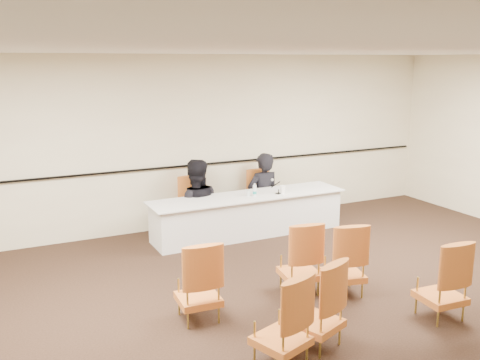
% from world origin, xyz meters
% --- Properties ---
extents(floor, '(10.00, 10.00, 0.00)m').
position_xyz_m(floor, '(0.00, 0.00, 0.00)').
color(floor, black).
rests_on(floor, ground).
extents(ceiling, '(10.00, 10.00, 0.00)m').
position_xyz_m(ceiling, '(0.00, 0.00, 3.00)').
color(ceiling, silver).
rests_on(ceiling, ground).
extents(wall_back, '(10.00, 0.04, 3.00)m').
position_xyz_m(wall_back, '(0.00, 4.00, 1.50)').
color(wall_back, beige).
rests_on(wall_back, ground).
extents(wall_rail, '(9.80, 0.04, 0.03)m').
position_xyz_m(wall_rail, '(0.00, 3.96, 1.10)').
color(wall_rail, black).
rests_on(wall_rail, wall_back).
extents(panel_table, '(3.41, 0.81, 0.68)m').
position_xyz_m(panel_table, '(0.67, 3.08, 0.34)').
color(panel_table, white).
rests_on(panel_table, ground).
extents(panelist_main, '(0.66, 0.45, 1.75)m').
position_xyz_m(panelist_main, '(1.24, 3.61, 0.40)').
color(panelist_main, black).
rests_on(panelist_main, ground).
extents(panelist_main_chair, '(0.50, 0.50, 0.95)m').
position_xyz_m(panelist_main_chair, '(1.24, 3.61, 0.47)').
color(panelist_main_chair, '#BD7022').
rests_on(panelist_main_chair, ground).
extents(panelist_second, '(1.05, 0.92, 1.82)m').
position_xyz_m(panelist_second, '(-0.09, 3.60, 0.36)').
color(panelist_second, black).
rests_on(panelist_second, ground).
extents(panelist_second_chair, '(0.50, 0.50, 0.95)m').
position_xyz_m(panelist_second_chair, '(-0.09, 3.60, 0.47)').
color(panelist_second_chair, '#BD7022').
rests_on(panelist_second_chair, ground).
extents(papers, '(0.31, 0.23, 0.00)m').
position_xyz_m(papers, '(1.27, 2.98, 0.68)').
color(papers, white).
rests_on(papers, panel_table).
extents(microphone, '(0.15, 0.20, 0.26)m').
position_xyz_m(microphone, '(1.17, 2.94, 0.81)').
color(microphone, black).
rests_on(microphone, panel_table).
extents(water_bottle, '(0.08, 0.08, 0.22)m').
position_xyz_m(water_bottle, '(0.74, 3.00, 0.79)').
color(water_bottle, teal).
rests_on(water_bottle, panel_table).
extents(drinking_glass, '(0.08, 0.08, 0.10)m').
position_xyz_m(drinking_glass, '(0.65, 3.05, 0.73)').
color(drinking_glass, silver).
rests_on(drinking_glass, panel_table).
extents(coffee_cup, '(0.11, 0.11, 0.14)m').
position_xyz_m(coffee_cup, '(1.24, 2.94, 0.75)').
color(coffee_cup, white).
rests_on(coffee_cup, panel_table).
extents(aud_chair_front_left, '(0.53, 0.53, 0.95)m').
position_xyz_m(aud_chair_front_left, '(-1.22, 0.60, 0.47)').
color(aud_chair_front_left, '#BD7022').
rests_on(aud_chair_front_left, ground).
extents(aud_chair_front_mid, '(0.57, 0.57, 0.95)m').
position_xyz_m(aud_chair_front_mid, '(0.21, 0.73, 0.47)').
color(aud_chair_front_mid, '#BD7022').
rests_on(aud_chair_front_mid, ground).
extents(aud_chair_front_right, '(0.60, 0.60, 0.95)m').
position_xyz_m(aud_chair_front_right, '(0.68, 0.44, 0.47)').
color(aud_chair_front_right, '#BD7022').
rests_on(aud_chair_front_right, ground).
extents(aud_chair_back_left, '(0.63, 0.63, 0.95)m').
position_xyz_m(aud_chair_back_left, '(-0.84, -0.62, 0.47)').
color(aud_chair_back_left, '#BD7022').
rests_on(aud_chair_back_left, ground).
extents(aud_chair_back_mid, '(0.65, 0.65, 0.95)m').
position_xyz_m(aud_chair_back_mid, '(-0.35, -0.47, 0.47)').
color(aud_chair_back_mid, '#BD7022').
rests_on(aud_chair_back_mid, ground).
extents(aud_chair_back_right, '(0.53, 0.53, 0.95)m').
position_xyz_m(aud_chair_back_right, '(1.28, -0.57, 0.47)').
color(aud_chair_back_right, '#BD7022').
rests_on(aud_chair_back_right, ground).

